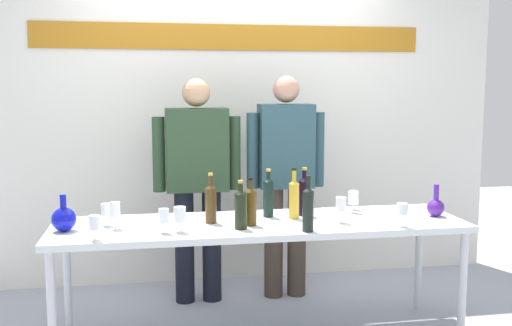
{
  "coord_description": "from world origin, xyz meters",
  "views": [
    {
      "loc": [
        -0.65,
        -3.53,
        1.58
      ],
      "look_at": [
        0.0,
        0.15,
        1.1
      ],
      "focal_mm": 41.68,
      "sensor_mm": 36.0,
      "label": 1
    }
  ],
  "objects_px": {
    "display_table": "(260,230)",
    "wine_glass_left_1": "(180,215)",
    "wine_glass_right_1": "(402,210)",
    "decanter_blue_right": "(436,207)",
    "wine_bottle_0": "(250,205)",
    "wine_glass_left_3": "(115,210)",
    "wine_glass_left_0": "(164,217)",
    "wine_bottle_4": "(268,196)",
    "wine_bottle_1": "(308,208)",
    "decanter_blue_left": "(64,219)",
    "wine_glass_left_4": "(107,210)",
    "wine_glass_right_3": "(353,198)",
    "wine_bottle_5": "(304,195)",
    "presenter_left": "(197,175)",
    "wine_bottle_2": "(241,208)",
    "presenter_right": "(286,173)",
    "wine_glass_right_0": "(354,196)",
    "wine_bottle_6": "(211,202)",
    "wine_glass_right_2": "(341,205)",
    "wine_bottle_3": "(294,197)"
  },
  "relations": [
    {
      "from": "wine_glass_right_0",
      "to": "presenter_left",
      "type": "bearing_deg",
      "value": 153.96
    },
    {
      "from": "presenter_left",
      "to": "wine_glass_left_4",
      "type": "relative_size",
      "value": 12.08
    },
    {
      "from": "wine_bottle_6",
      "to": "wine_glass_left_1",
      "type": "height_order",
      "value": "wine_bottle_6"
    },
    {
      "from": "wine_glass_left_1",
      "to": "wine_glass_right_0",
      "type": "xyz_separation_m",
      "value": [
        1.19,
        0.43,
        -0.01
      ]
    },
    {
      "from": "wine_glass_left_0",
      "to": "wine_glass_right_3",
      "type": "distance_m",
      "value": 1.29
    },
    {
      "from": "wine_glass_left_0",
      "to": "presenter_left",
      "type": "bearing_deg",
      "value": 74.25
    },
    {
      "from": "presenter_left",
      "to": "wine_bottle_2",
      "type": "relative_size",
      "value": 5.7
    },
    {
      "from": "wine_bottle_1",
      "to": "decanter_blue_left",
      "type": "bearing_deg",
      "value": 169.9
    },
    {
      "from": "wine_bottle_0",
      "to": "presenter_right",
      "type": "bearing_deg",
      "value": 63.84
    },
    {
      "from": "wine_bottle_4",
      "to": "wine_glass_left_4",
      "type": "height_order",
      "value": "wine_bottle_4"
    },
    {
      "from": "display_table",
      "to": "decanter_blue_right",
      "type": "bearing_deg",
      "value": -2.22
    },
    {
      "from": "wine_bottle_1",
      "to": "wine_bottle_5",
      "type": "xyz_separation_m",
      "value": [
        0.09,
        0.42,
        -0.0
      ]
    },
    {
      "from": "display_table",
      "to": "wine_glass_right_1",
      "type": "bearing_deg",
      "value": -19.01
    },
    {
      "from": "wine_glass_left_4",
      "to": "wine_glass_left_1",
      "type": "bearing_deg",
      "value": -29.03
    },
    {
      "from": "wine_glass_left_0",
      "to": "wine_glass_right_0",
      "type": "distance_m",
      "value": 1.35
    },
    {
      "from": "display_table",
      "to": "wine_glass_right_0",
      "type": "bearing_deg",
      "value": 19.46
    },
    {
      "from": "decanter_blue_right",
      "to": "presenter_right",
      "type": "height_order",
      "value": "presenter_right"
    },
    {
      "from": "wine_glass_left_4",
      "to": "wine_glass_right_0",
      "type": "relative_size",
      "value": 1.03
    },
    {
      "from": "decanter_blue_right",
      "to": "wine_bottle_5",
      "type": "bearing_deg",
      "value": 167.98
    },
    {
      "from": "wine_bottle_5",
      "to": "wine_glass_left_0",
      "type": "relative_size",
      "value": 2.18
    },
    {
      "from": "wine_bottle_5",
      "to": "wine_glass_left_3",
      "type": "bearing_deg",
      "value": -171.33
    },
    {
      "from": "wine_glass_left_4",
      "to": "wine_bottle_2",
      "type": "bearing_deg",
      "value": -15.13
    },
    {
      "from": "decanter_blue_right",
      "to": "wine_bottle_0",
      "type": "relative_size",
      "value": 0.72
    },
    {
      "from": "wine_bottle_4",
      "to": "wine_glass_left_3",
      "type": "distance_m",
      "value": 0.96
    },
    {
      "from": "presenter_left",
      "to": "wine_glass_left_1",
      "type": "xyz_separation_m",
      "value": [
        -0.17,
        -0.93,
        -0.09
      ]
    },
    {
      "from": "presenter_left",
      "to": "wine_bottle_0",
      "type": "relative_size",
      "value": 5.66
    },
    {
      "from": "decanter_blue_left",
      "to": "wine_glass_right_3",
      "type": "height_order",
      "value": "decanter_blue_left"
    },
    {
      "from": "display_table",
      "to": "wine_bottle_5",
      "type": "relative_size",
      "value": 8.06
    },
    {
      "from": "wine_bottle_4",
      "to": "wine_glass_left_4",
      "type": "relative_size",
      "value": 2.28
    },
    {
      "from": "display_table",
      "to": "wine_bottle_4",
      "type": "height_order",
      "value": "wine_bottle_4"
    },
    {
      "from": "presenter_right",
      "to": "presenter_left",
      "type": "bearing_deg",
      "value": 180.0
    },
    {
      "from": "presenter_left",
      "to": "decanter_blue_left",
      "type": "bearing_deg",
      "value": -136.62
    },
    {
      "from": "presenter_left",
      "to": "wine_glass_right_2",
      "type": "height_order",
      "value": "presenter_left"
    },
    {
      "from": "wine_glass_right_2",
      "to": "wine_glass_left_1",
      "type": "bearing_deg",
      "value": -176.03
    },
    {
      "from": "wine_glass_left_0",
      "to": "display_table",
      "type": "bearing_deg",
      "value": 18.2
    },
    {
      "from": "wine_glass_right_3",
      "to": "wine_glass_left_0",
      "type": "bearing_deg",
      "value": -164.74
    },
    {
      "from": "display_table",
      "to": "wine_glass_left_1",
      "type": "distance_m",
      "value": 0.56
    },
    {
      "from": "display_table",
      "to": "wine_bottle_2",
      "type": "height_order",
      "value": "wine_bottle_2"
    },
    {
      "from": "wine_bottle_0",
      "to": "wine_bottle_6",
      "type": "bearing_deg",
      "value": 156.39
    },
    {
      "from": "wine_glass_right_1",
      "to": "wine_glass_right_3",
      "type": "height_order",
      "value": "same"
    },
    {
      "from": "presenter_left",
      "to": "wine_bottle_6",
      "type": "height_order",
      "value": "presenter_left"
    },
    {
      "from": "wine_bottle_6",
      "to": "wine_glass_right_1",
      "type": "distance_m",
      "value": 1.15
    },
    {
      "from": "wine_bottle_1",
      "to": "wine_glass_right_3",
      "type": "distance_m",
      "value": 0.61
    },
    {
      "from": "wine_glass_right_2",
      "to": "wine_glass_right_3",
      "type": "distance_m",
      "value": 0.31
    },
    {
      "from": "presenter_left",
      "to": "wine_glass_right_2",
      "type": "distance_m",
      "value": 1.18
    },
    {
      "from": "decanter_blue_right",
      "to": "wine_bottle_3",
      "type": "height_order",
      "value": "wine_bottle_3"
    },
    {
      "from": "wine_glass_left_3",
      "to": "wine_glass_right_1",
      "type": "bearing_deg",
      "value": -7.8
    },
    {
      "from": "wine_glass_left_3",
      "to": "wine_glass_left_0",
      "type": "bearing_deg",
      "value": -27.86
    },
    {
      "from": "wine_bottle_4",
      "to": "wine_bottle_6",
      "type": "bearing_deg",
      "value": -163.46
    },
    {
      "from": "decanter_blue_right",
      "to": "wine_bottle_1",
      "type": "bearing_deg",
      "value": -164.89
    }
  ]
}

